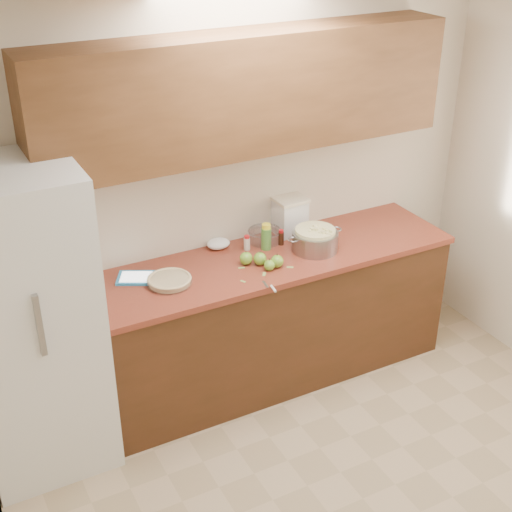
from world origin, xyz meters
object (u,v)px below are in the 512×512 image
pie (169,281)px  flour_canister (289,215)px  colander (315,240)px  tablet (136,278)px

pie → flour_canister: (0.98, 0.28, 0.11)m
colander → flour_canister: flour_canister is taller
pie → flour_canister: flour_canister is taller
colander → tablet: bearing=171.4°
pie → tablet: size_ratio=0.99×
flour_canister → tablet: 1.15m
colander → tablet: colander is taller
pie → colander: bearing=-1.5°
pie → flour_canister: 1.02m
pie → flour_canister: size_ratio=1.06×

